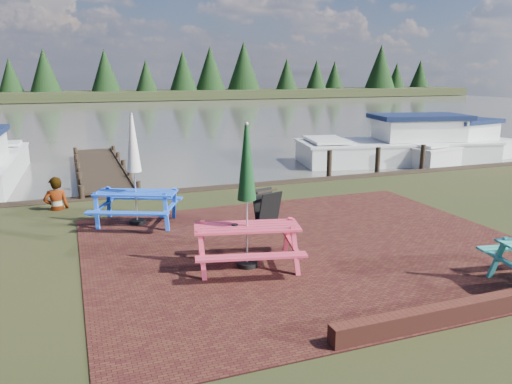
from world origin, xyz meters
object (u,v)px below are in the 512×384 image
at_px(jetty, 101,168).
at_px(person, 54,177).
at_px(picnic_table_blue, 135,187).
at_px(chalkboard, 267,210).
at_px(picnic_table_red, 247,219).
at_px(boat_near, 400,147).
at_px(boat_far, 457,147).

bearing_deg(jetty, person, -105.44).
xyz_separation_m(picnic_table_blue, person, (-1.82, 2.06, -0.04)).
distance_m(chalkboard, person, 5.81).
distance_m(picnic_table_red, jetty, 11.03).
relative_size(boat_near, boat_far, 1.32).
bearing_deg(person, boat_near, -170.92).
bearing_deg(person, picnic_table_blue, 125.18).
distance_m(picnic_table_red, picnic_table_blue, 3.83).
bearing_deg(picnic_table_blue, person, 156.14).
height_order(boat_near, person, boat_near).
bearing_deg(boat_near, person, 116.90).
height_order(picnic_table_red, chalkboard, picnic_table_red).
relative_size(boat_near, person, 4.91).
bearing_deg(jetty, chalkboard, -70.77).
height_order(jetty, person, person).
height_order(picnic_table_red, boat_far, picnic_table_red).
distance_m(boat_near, person, 14.09).
bearing_deg(jetty, picnic_table_blue, -87.15).
xyz_separation_m(picnic_table_blue, chalkboard, (2.73, -1.53, -0.44)).
relative_size(picnic_table_blue, boat_far, 0.40).
bearing_deg(picnic_table_blue, picnic_table_red, -41.43).
height_order(picnic_table_blue, chalkboard, picnic_table_blue).
relative_size(chalkboard, person, 0.53).
xyz_separation_m(picnic_table_blue, boat_far, (14.41, 5.34, -0.54)).
relative_size(chalkboard, boat_near, 0.11).
height_order(boat_far, person, person).
xyz_separation_m(chalkboard, person, (-4.55, 3.60, 0.40)).
bearing_deg(picnic_table_blue, chalkboard, -4.65).
distance_m(picnic_table_red, boat_far, 15.61).
height_order(picnic_table_red, boat_near, picnic_table_red).
xyz_separation_m(picnic_table_red, boat_near, (10.21, 9.29, -0.47)).
xyz_separation_m(chalkboard, jetty, (-3.09, 8.87, -0.37)).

